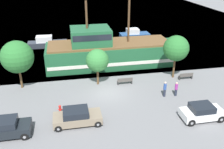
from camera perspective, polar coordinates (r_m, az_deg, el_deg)
ground_plane at (r=27.58m, az=-0.95°, el=-4.11°), size 160.00×160.00×0.00m
water_surface at (r=69.23m, az=-7.49°, el=13.41°), size 80.00×80.00×0.00m
pirate_ship at (r=34.26m, az=-0.85°, el=5.37°), size 18.40×5.38×9.71m
moored_boat_dockside at (r=46.68m, az=5.09°, el=8.98°), size 5.35×2.34×1.93m
moored_boat_outer at (r=43.54m, az=-14.68°, el=7.04°), size 6.45×2.03×1.85m
parked_car_curb_front at (r=24.27m, az=19.87°, el=-8.09°), size 3.82×1.88×1.49m
parked_car_curb_mid at (r=22.49m, az=-7.99°, el=-9.55°), size 4.24×1.93×1.48m
parked_car_curb_rear at (r=22.63m, az=-23.05°, el=-11.17°), size 3.86×1.93×1.57m
fire_hydrant at (r=24.51m, az=-11.80°, el=-7.59°), size 0.42×0.25×0.76m
bench_promenade_east at (r=31.68m, az=16.52°, el=-0.32°), size 1.73×0.45×0.85m
bench_promenade_west at (r=29.17m, az=2.96°, el=-1.47°), size 1.79×0.45×0.85m
pedestrian_walking_near at (r=27.00m, az=11.98°, el=-3.27°), size 0.32×0.32×1.72m
pedestrian_walking_far at (r=27.44m, az=14.44°, el=-3.23°), size 0.32×0.32×1.60m
tree_row_east at (r=28.99m, az=-20.85°, el=3.76°), size 3.56×3.56×5.51m
tree_row_mideast at (r=28.22m, az=-3.37°, el=3.21°), size 2.60×2.60×4.29m
tree_row_midwest at (r=30.64m, az=14.43°, el=5.80°), size 3.05×3.05×5.31m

